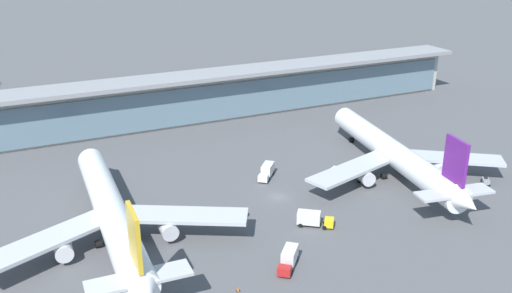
{
  "coord_description": "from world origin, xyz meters",
  "views": [
    {
      "loc": [
        -53.5,
        -100.66,
        55.93
      ],
      "look_at": [
        0.0,
        11.69,
        8.05
      ],
      "focal_mm": 39.75,
      "sensor_mm": 36.0,
      "label": 1
    }
  ],
  "objects_px": {
    "service_truck_near_nose_yellow": "(313,219)",
    "service_truck_on_taxiway_white": "(267,171)",
    "service_truck_mid_apron_white": "(240,213)",
    "safety_cone_bravo": "(238,290)",
    "airliner_centre_stand": "(394,154)",
    "service_truck_under_wing_grey": "(486,181)",
    "service_truck_by_tail_white": "(350,172)",
    "service_truck_at_far_stand_red": "(289,258)",
    "airliner_left_stand": "(112,214)"
  },
  "relations": [
    {
      "from": "airliner_left_stand",
      "to": "service_truck_under_wing_grey",
      "type": "relative_size",
      "value": 19.82
    },
    {
      "from": "service_truck_under_wing_grey",
      "to": "service_truck_on_taxiway_white",
      "type": "relative_size",
      "value": 0.47
    },
    {
      "from": "service_truck_by_tail_white",
      "to": "service_truck_mid_apron_white",
      "type": "bearing_deg",
      "value": -168.77
    },
    {
      "from": "service_truck_under_wing_grey",
      "to": "service_truck_at_far_stand_red",
      "type": "distance_m",
      "value": 59.18
    },
    {
      "from": "service_truck_near_nose_yellow",
      "to": "service_truck_by_tail_white",
      "type": "xyz_separation_m",
      "value": [
        19.88,
        16.11,
        0.02
      ]
    },
    {
      "from": "airliner_centre_stand",
      "to": "service_truck_by_tail_white",
      "type": "xyz_separation_m",
      "value": [
        -10.83,
        2.44,
        -3.8
      ]
    },
    {
      "from": "service_truck_near_nose_yellow",
      "to": "safety_cone_bravo",
      "type": "bearing_deg",
      "value": -148.6
    },
    {
      "from": "service_truck_mid_apron_white",
      "to": "service_truck_at_far_stand_red",
      "type": "height_order",
      "value": "service_truck_at_far_stand_red"
    },
    {
      "from": "service_truck_by_tail_white",
      "to": "service_truck_at_far_stand_red",
      "type": "xyz_separation_m",
      "value": [
        -31.23,
        -26.87,
        -0.02
      ]
    },
    {
      "from": "service_truck_mid_apron_white",
      "to": "safety_cone_bravo",
      "type": "distance_m",
      "value": 25.93
    },
    {
      "from": "service_truck_on_taxiway_white",
      "to": "service_truck_near_nose_yellow",
      "type": "bearing_deg",
      "value": -95.34
    },
    {
      "from": "service_truck_under_wing_grey",
      "to": "service_truck_by_tail_white",
      "type": "bearing_deg",
      "value": 148.89
    },
    {
      "from": "service_truck_under_wing_grey",
      "to": "service_truck_at_far_stand_red",
      "type": "height_order",
      "value": "service_truck_at_far_stand_red"
    },
    {
      "from": "airliner_left_stand",
      "to": "service_truck_on_taxiway_white",
      "type": "bearing_deg",
      "value": 19.05
    },
    {
      "from": "airliner_centre_stand",
      "to": "service_truck_mid_apron_white",
      "type": "height_order",
      "value": "airliner_centre_stand"
    },
    {
      "from": "service_truck_at_far_stand_red",
      "to": "service_truck_by_tail_white",
      "type": "bearing_deg",
      "value": 40.71
    },
    {
      "from": "service_truck_near_nose_yellow",
      "to": "service_truck_on_taxiway_white",
      "type": "distance_m",
      "value": 25.55
    },
    {
      "from": "airliner_centre_stand",
      "to": "service_truck_under_wing_grey",
      "type": "distance_m",
      "value": 21.77
    },
    {
      "from": "service_truck_near_nose_yellow",
      "to": "airliner_centre_stand",
      "type": "bearing_deg",
      "value": 23.98
    },
    {
      "from": "service_truck_by_tail_white",
      "to": "safety_cone_bravo",
      "type": "distance_m",
      "value": 51.73
    },
    {
      "from": "airliner_centre_stand",
      "to": "service_truck_by_tail_white",
      "type": "relative_size",
      "value": 7.71
    },
    {
      "from": "safety_cone_bravo",
      "to": "service_truck_by_tail_white",
      "type": "bearing_deg",
      "value": 35.16
    },
    {
      "from": "service_truck_near_nose_yellow",
      "to": "service_truck_on_taxiway_white",
      "type": "bearing_deg",
      "value": 84.66
    },
    {
      "from": "safety_cone_bravo",
      "to": "service_truck_near_nose_yellow",
      "type": "bearing_deg",
      "value": 31.4
    },
    {
      "from": "airliner_centre_stand",
      "to": "service_truck_on_taxiway_white",
      "type": "height_order",
      "value": "airliner_centre_stand"
    },
    {
      "from": "service_truck_by_tail_white",
      "to": "service_truck_at_far_stand_red",
      "type": "distance_m",
      "value": 41.2
    },
    {
      "from": "service_truck_on_taxiway_white",
      "to": "safety_cone_bravo",
      "type": "height_order",
      "value": "service_truck_on_taxiway_white"
    },
    {
      "from": "airliner_centre_stand",
      "to": "service_truck_by_tail_white",
      "type": "height_order",
      "value": "airliner_centre_stand"
    },
    {
      "from": "airliner_centre_stand",
      "to": "service_truck_mid_apron_white",
      "type": "relative_size",
      "value": 22.01
    },
    {
      "from": "service_truck_under_wing_grey",
      "to": "service_truck_by_tail_white",
      "type": "xyz_separation_m",
      "value": [
        -26.99,
        16.29,
        0.83
      ]
    },
    {
      "from": "service_truck_at_far_stand_red",
      "to": "safety_cone_bravo",
      "type": "height_order",
      "value": "service_truck_at_far_stand_red"
    },
    {
      "from": "service_truck_at_far_stand_red",
      "to": "safety_cone_bravo",
      "type": "bearing_deg",
      "value": -165.26
    },
    {
      "from": "service_truck_mid_apron_white",
      "to": "safety_cone_bravo",
      "type": "relative_size",
      "value": 4.25
    },
    {
      "from": "service_truck_near_nose_yellow",
      "to": "service_truck_by_tail_white",
      "type": "height_order",
      "value": "service_truck_near_nose_yellow"
    },
    {
      "from": "safety_cone_bravo",
      "to": "service_truck_at_far_stand_red",
      "type": "bearing_deg",
      "value": 14.74
    },
    {
      "from": "service_truck_by_tail_white",
      "to": "airliner_left_stand",
      "type": "bearing_deg",
      "value": -175.66
    },
    {
      "from": "airliner_left_stand",
      "to": "service_truck_near_nose_yellow",
      "type": "distance_m",
      "value": 39.21
    },
    {
      "from": "airliner_left_stand",
      "to": "safety_cone_bravo",
      "type": "relative_size",
      "value": 93.86
    },
    {
      "from": "service_truck_under_wing_grey",
      "to": "service_truck_on_taxiway_white",
      "type": "bearing_deg",
      "value": 150.06
    },
    {
      "from": "service_truck_mid_apron_white",
      "to": "service_truck_at_far_stand_red",
      "type": "relative_size",
      "value": 0.42
    },
    {
      "from": "airliner_centre_stand",
      "to": "service_truck_under_wing_grey",
      "type": "bearing_deg",
      "value": -40.6
    },
    {
      "from": "service_truck_under_wing_grey",
      "to": "service_truck_mid_apron_white",
      "type": "height_order",
      "value": "same"
    },
    {
      "from": "airliner_left_stand",
      "to": "airliner_centre_stand",
      "type": "height_order",
      "value": "same"
    },
    {
      "from": "service_truck_on_taxiway_white",
      "to": "service_truck_at_far_stand_red",
      "type": "xyz_separation_m",
      "value": [
        -13.73,
        -36.21,
        0.0
      ]
    },
    {
      "from": "airliner_centre_stand",
      "to": "service_truck_at_far_stand_red",
      "type": "xyz_separation_m",
      "value": [
        -42.07,
        -24.43,
        -3.82
      ]
    },
    {
      "from": "airliner_left_stand",
      "to": "service_truck_by_tail_white",
      "type": "bearing_deg",
      "value": 4.34
    },
    {
      "from": "airliner_centre_stand",
      "to": "service_truck_under_wing_grey",
      "type": "height_order",
      "value": "airliner_centre_stand"
    },
    {
      "from": "airliner_left_stand",
      "to": "airliner_centre_stand",
      "type": "xyz_separation_m",
      "value": [
        67.92,
        1.89,
        0.0
      ]
    },
    {
      "from": "service_truck_by_tail_white",
      "to": "service_truck_on_taxiway_white",
      "type": "xyz_separation_m",
      "value": [
        -17.51,
        9.34,
        -0.02
      ]
    },
    {
      "from": "airliner_centre_stand",
      "to": "safety_cone_bravo",
      "type": "relative_size",
      "value": 93.61
    }
  ]
}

